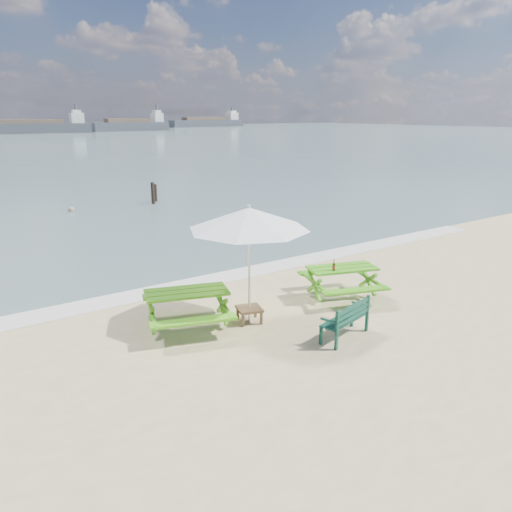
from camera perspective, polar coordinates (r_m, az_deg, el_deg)
foam_strip at (r=13.97m, az=-4.02°, el=-2.47°), size 22.00×0.90×0.01m
picnic_table_left at (r=10.78m, az=-7.85°, el=-6.13°), size 2.24×2.36×0.83m
picnic_table_right at (r=12.54m, az=9.75°, el=-3.05°), size 2.17×2.28×0.79m
park_bench at (r=10.44m, az=10.06°, el=-7.95°), size 1.32×0.70×0.77m
side_table at (r=11.03m, az=-0.77°, el=-6.69°), size 0.64×0.64×0.34m
patio_umbrella at (r=10.39m, az=-0.81°, el=4.30°), size 3.21×3.21×2.56m
beer_bottle at (r=12.09m, az=8.88°, el=-1.26°), size 0.07×0.07×0.26m
swimmer at (r=25.00m, az=-20.29°, el=3.53°), size 0.66×0.53×1.57m
mooring_pilings at (r=26.03m, az=-11.57°, el=6.85°), size 0.57×0.77×1.30m
cargo_ships at (r=139.27m, az=-19.98°, el=13.83°), size 115.73×30.58×4.40m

